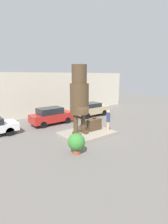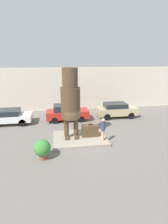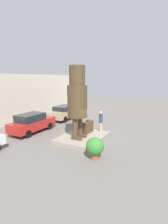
{
  "view_description": "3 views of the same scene",
  "coord_description": "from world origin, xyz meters",
  "views": [
    {
      "loc": [
        -8.71,
        -10.6,
        4.85
      ],
      "look_at": [
        -0.19,
        0.14,
        1.94
      ],
      "focal_mm": 28.0,
      "sensor_mm": 36.0,
      "label": 1
    },
    {
      "loc": [
        -1.64,
        -12.54,
        6.29
      ],
      "look_at": [
        0.34,
        0.09,
        2.3
      ],
      "focal_mm": 28.0,
      "sensor_mm": 36.0,
      "label": 2
    },
    {
      "loc": [
        -11.57,
        -6.39,
        4.77
      ],
      "look_at": [
        0.46,
        0.16,
        2.06
      ],
      "focal_mm": 28.0,
      "sensor_mm": 36.0,
      "label": 3
    }
  ],
  "objects": [
    {
      "name": "parked_car_tan",
      "position": [
        4.7,
        4.94,
        0.86
      ],
      "size": [
        4.25,
        1.8,
        1.6
      ],
      "color": "tan",
      "rests_on": "ground_plane"
    },
    {
      "name": "planter_pot",
      "position": [
        -2.74,
        -2.31,
        0.75
      ],
      "size": [
        1.08,
        1.08,
        1.33
      ],
      "color": "brown",
      "rests_on": "ground_plane"
    },
    {
      "name": "pedestal",
      "position": [
        0.0,
        0.0,
        0.12
      ],
      "size": [
        4.19,
        3.08,
        0.25
      ],
      "color": "gray",
      "rests_on": "ground_plane"
    },
    {
      "name": "parked_car_red",
      "position": [
        -0.7,
        4.73,
        0.88
      ],
      "size": [
        4.3,
        1.71,
        1.69
      ],
      "color": "#B2231E",
      "rests_on": "ground_plane"
    },
    {
      "name": "tourist",
      "position": [
        1.64,
        -0.8,
        1.21
      ],
      "size": [
        0.3,
        0.3,
        1.76
      ],
      "color": "tan",
      "rests_on": "pedestal"
    },
    {
      "name": "statue_figure",
      "position": [
        -0.67,
        0.1,
        3.39
      ],
      "size": [
        1.45,
        1.45,
        5.37
      ],
      "color": "#4C3823",
      "rests_on": "pedestal"
    },
    {
      "name": "parked_car_white",
      "position": [
        -6.38,
        4.58,
        0.8
      ],
      "size": [
        4.16,
        1.9,
        1.47
      ],
      "color": "silver",
      "rests_on": "ground_plane"
    },
    {
      "name": "giant_suitcase",
      "position": [
        0.82,
        0.03,
        0.73
      ],
      "size": [
        1.31,
        0.46,
        1.15
      ],
      "color": "#4C3823",
      "rests_on": "pedestal"
    },
    {
      "name": "building_backdrop",
      "position": [
        0.0,
        8.92,
        2.57
      ],
      "size": [
        28.0,
        0.6,
        5.14
      ],
      "color": "beige",
      "rests_on": "ground_plane"
    },
    {
      "name": "ground_plane",
      "position": [
        0.0,
        0.0,
        0.0
      ],
      "size": [
        60.0,
        60.0,
        0.0
      ],
      "primitive_type": "plane",
      "color": "slate"
    }
  ]
}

